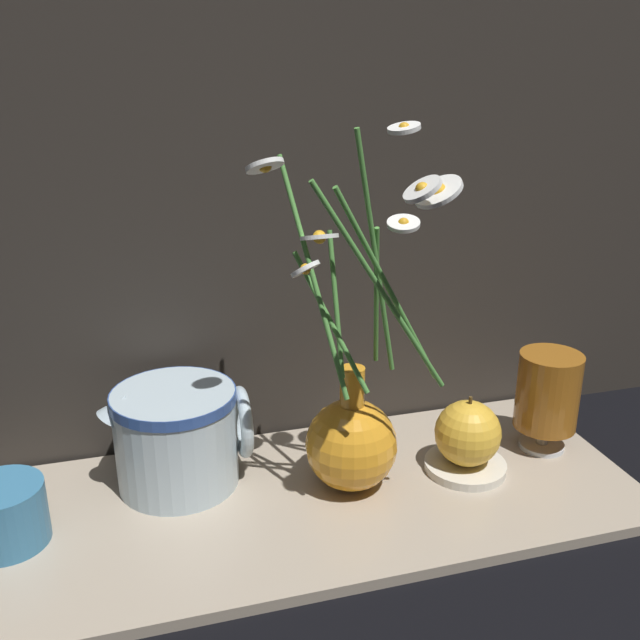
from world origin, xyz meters
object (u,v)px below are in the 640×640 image
(tea_glass, at_px, (548,393))
(orange_fruit, at_px, (470,435))
(yellow_mug, at_px, (2,515))
(ceramic_pitcher, at_px, (178,433))
(vase_with_flowers, at_px, (352,431))

(tea_glass, height_order, orange_fruit, tea_glass)
(yellow_mug, relative_size, orange_fruit, 1.08)
(ceramic_pitcher, height_order, tea_glass, same)
(yellow_mug, xyz_separation_m, tea_glass, (0.61, 0.01, 0.04))
(yellow_mug, distance_m, ceramic_pitcher, 0.19)
(vase_with_flowers, bearing_deg, ceramic_pitcher, 160.97)
(vase_with_flowers, height_order, yellow_mug, vase_with_flowers)
(vase_with_flowers, distance_m, tea_glass, 0.25)
(yellow_mug, relative_size, ceramic_pitcher, 0.56)
(yellow_mug, relative_size, tea_glass, 0.73)
(vase_with_flowers, relative_size, yellow_mug, 4.38)
(vase_with_flowers, relative_size, orange_fruit, 4.74)
(ceramic_pitcher, distance_m, tea_glass, 0.43)
(vase_with_flowers, xyz_separation_m, tea_glass, (0.25, 0.02, 0.00))
(tea_glass, distance_m, orange_fruit, 0.12)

